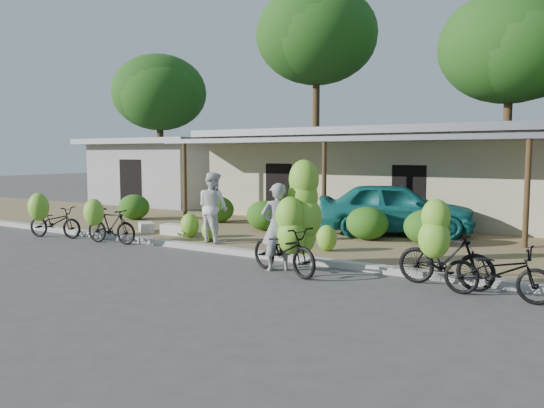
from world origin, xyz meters
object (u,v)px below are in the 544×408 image
Objects in this scene: tree_center_right at (506,45)px; teal_van at (395,208)px; bike_center at (293,228)px; tree_back_left at (158,91)px; bike_far_left at (52,219)px; vendor at (277,227)px; bystander at (213,207)px; tree_far_center at (314,34)px; bike_far_right at (498,272)px; sack_far at (146,227)px; bike_left at (108,223)px; bike_right at (443,252)px; sack_near at (176,229)px.

teal_van is at bearing -96.99° from tree_center_right.
bike_center is (-1.49, -15.52, -6.15)m from tree_center_right.
tree_back_left reaches higher than bike_far_left.
tree_center_right is 2.10× the size of teal_van.
tree_center_right reaches higher than vendor.
bystander is (-2.97, 1.57, 0.13)m from vendor.
tree_far_center is 18.42m from bike_center.
bike_center reaches higher than bystander.
bike_far_right is (19.47, -11.97, -5.39)m from tree_back_left.
bike_center reaches higher than bike_far_right.
teal_van is (8.36, 5.42, 0.31)m from bike_far_left.
vendor is (5.83, -1.93, 0.66)m from sack_far.
vendor is at bearing 119.39° from bike_center.
vendor is at bearing -64.60° from tree_far_center.
bike_far_right is at bearing 139.23° from vendor.
tree_back_left is 10.39× the size of sack_far.
bystander is at bearing 83.74° from bike_center.
sack_far is (-6.18, 1.86, -0.67)m from bike_center.
tree_center_right is 5.60× the size of bike_left.
tree_center_right is (9.00, 0.50, -1.42)m from tree_far_center.
bike_left is at bearing -99.99° from bike_far_left.
bystander reaches higher than bike_far_right.
bike_left is at bearing 91.07° from bike_far_right.
sack_near is at bearing 81.58° from bike_right.
bike_center is 3.99m from bike_far_right.
bike_left is at bearing -117.88° from sack_near.
tree_center_right reaches higher than bike_right.
bystander is at bearing -70.23° from vendor.
bike_far_left is 11.10m from bike_right.
vendor is at bearing -101.42° from bike_left.
sack_far is 6.18m from vendor.
sack_far is 0.40× the size of bystander.
bike_right is 2.41× the size of sack_far.
bike_left is at bearing -115.93° from tree_center_right.
bike_right is 5.88m from teal_van.
tree_far_center reaches higher than sack_far.
teal_van is (-3.71, 5.39, 0.41)m from bike_far_right.
bike_left is 0.90× the size of vendor.
bike_center is at bearing -37.77° from tree_back_left.
vendor is (-0.35, -0.07, -0.00)m from bike_center.
bike_far_left is at bearing 29.42° from bystander.
vendor is at bearing -22.93° from sack_near.
bike_far_left is 0.42× the size of teal_van.
bike_far_right is 0.40× the size of teal_van.
sack_far is (1.93, 1.83, -0.31)m from bike_far_left.
bike_far_right is 4.34m from vendor.
tree_back_left is 4.32× the size of bike_far_right.
bystander is (-3.32, 1.50, 0.12)m from bike_center.
tree_center_right reaches higher than bystander.
bike_right is 6.45m from bystander.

